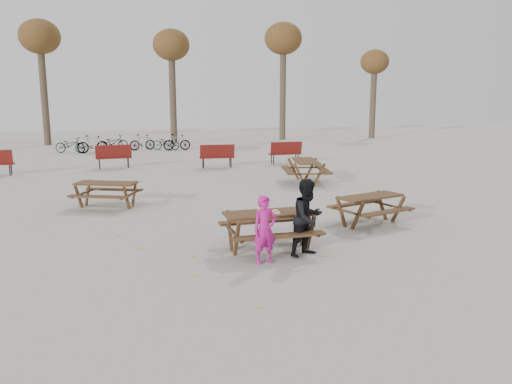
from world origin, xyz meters
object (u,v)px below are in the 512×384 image
object	(u,v)px
soda_bottle	(259,211)
picnic_table_north	(107,195)
food_tray	(275,213)
picnic_table_east	(370,210)
adult	(308,218)
child	(265,230)
main_picnic_table	(270,221)
picnic_table_far	(306,172)

from	to	relation	value
soda_bottle	picnic_table_north	size ratio (longest dim) A/B	0.10
food_tray	soda_bottle	distance (m)	0.32
picnic_table_east	adult	bearing A→B (deg)	-158.79
child	adult	distance (m)	0.95
soda_bottle	picnic_table_north	bearing A→B (deg)	119.76
food_tray	picnic_table_east	xyz separation A→B (m)	(2.88, 1.46, -0.44)
child	adult	size ratio (longest dim) A/B	0.84
soda_bottle	picnic_table_east	bearing A→B (deg)	23.92
main_picnic_table	picnic_table_far	distance (m)	8.11
child	picnic_table_north	bearing A→B (deg)	108.07
food_tray	picnic_table_far	world-z (taller)	picnic_table_far
adult	picnic_table_north	size ratio (longest dim) A/B	0.91
main_picnic_table	picnic_table_north	distance (m)	5.92
child	picnic_table_far	size ratio (longest dim) A/B	0.66
main_picnic_table	food_tray	distance (m)	0.26
food_tray	picnic_table_east	bearing A→B (deg)	26.82
food_tray	picnic_table_far	distance (m)	8.22
child	adult	bearing A→B (deg)	4.33
child	picnic_table_north	size ratio (longest dim) A/B	0.77
food_tray	adult	world-z (taller)	adult
main_picnic_table	food_tray	world-z (taller)	food_tray
picnic_table_east	picnic_table_far	size ratio (longest dim) A/B	0.85
soda_bottle	child	size ratio (longest dim) A/B	0.13
soda_bottle	food_tray	bearing A→B (deg)	-6.83
adult	food_tray	bearing A→B (deg)	117.28
main_picnic_table	picnic_table_east	distance (m)	3.23
main_picnic_table	adult	bearing A→B (deg)	-42.24
main_picnic_table	food_tray	xyz separation A→B (m)	(0.07, -0.14, 0.21)
adult	picnic_table_far	bearing A→B (deg)	42.92
child	picnic_table_east	size ratio (longest dim) A/B	0.78
child	picnic_table_east	bearing A→B (deg)	23.91
adult	picnic_table_far	size ratio (longest dim) A/B	0.78
picnic_table_far	picnic_table_east	bearing A→B (deg)	-174.66
food_tray	picnic_table_north	world-z (taller)	food_tray
adult	picnic_table_north	bearing A→B (deg)	98.39
adult	soda_bottle	bearing A→B (deg)	126.97
soda_bottle	adult	world-z (taller)	adult
adult	picnic_table_north	distance (m)	6.70
main_picnic_table	picnic_table_north	size ratio (longest dim) A/B	1.09
child	picnic_table_east	xyz separation A→B (m)	(3.27, 2.06, -0.28)
soda_bottle	main_picnic_table	bearing A→B (deg)	22.51
food_tray	child	world-z (taller)	child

